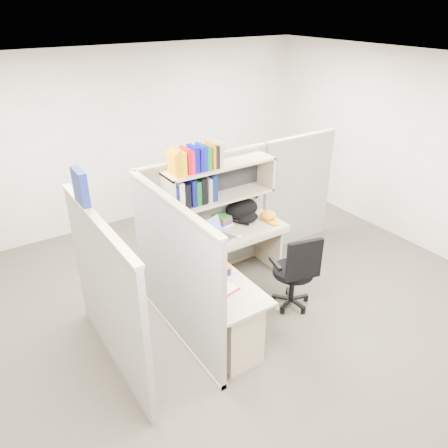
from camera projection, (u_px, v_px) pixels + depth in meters
ground at (245, 307)px, 5.21m from camera, size 6.00×6.00×0.00m
room_shell at (249, 180)px, 4.46m from camera, size 6.00×6.00×6.00m
cubicle at (198, 233)px, 4.94m from camera, size 3.79×1.84×1.95m
desk at (231, 301)px, 4.59m from camera, size 1.74×1.75×0.73m
laptop at (219, 231)px, 5.09m from camera, size 0.45×0.45×0.25m
backpack at (244, 211)px, 5.56m from camera, size 0.51×0.43×0.27m
orange_cap at (268, 215)px, 5.62m from camera, size 0.24×0.27×0.11m
snack_canister at (227, 270)px, 4.50m from camera, size 0.10×0.10×0.10m
tissue_box at (210, 290)px, 4.13m from camera, size 0.13×0.13×0.18m
mouse at (239, 236)px, 5.20m from camera, size 0.09×0.07×0.03m
paper_cup at (216, 227)px, 5.36m from camera, size 0.07×0.07×0.09m
book_stack at (221, 220)px, 5.50m from camera, size 0.23×0.28×0.12m
loose_paper at (221, 286)px, 4.33m from camera, size 0.27×0.32×0.00m
task_chair at (294, 283)px, 5.04m from camera, size 0.56×0.52×1.00m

